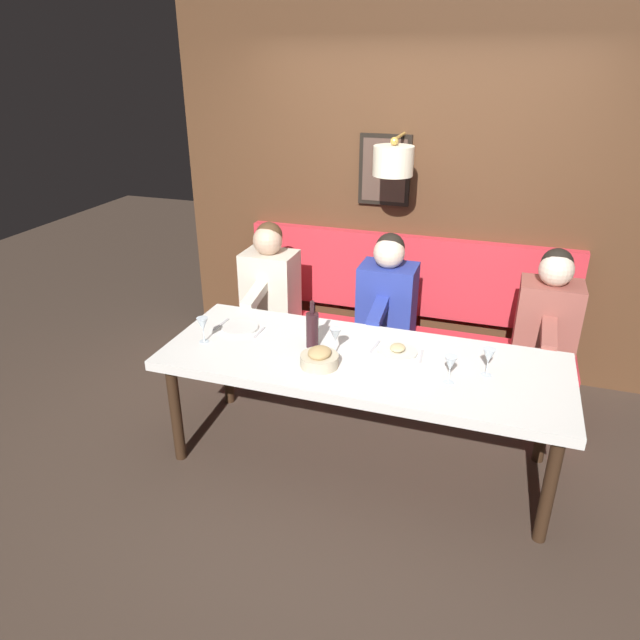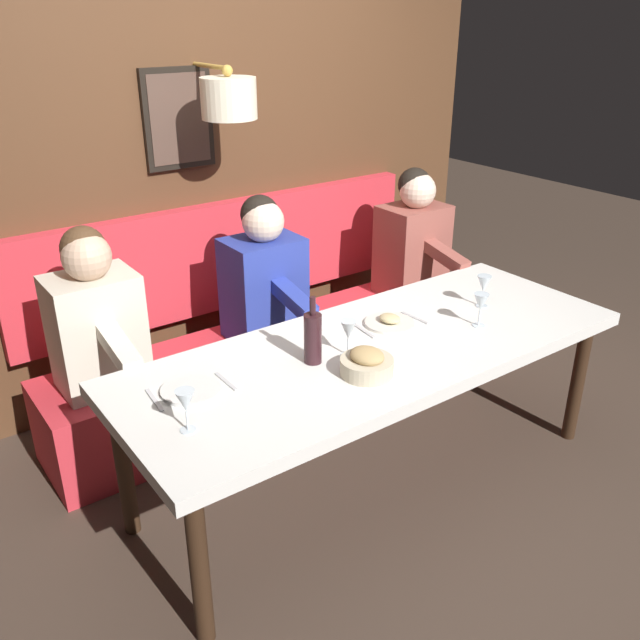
{
  "view_description": "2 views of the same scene",
  "coord_description": "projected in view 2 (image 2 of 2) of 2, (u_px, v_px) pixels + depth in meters",
  "views": [
    {
      "loc": [
        -2.91,
        -0.71,
        2.36
      ],
      "look_at": [
        0.05,
        0.28,
        0.92
      ],
      "focal_mm": 32.28,
      "sensor_mm": 36.0,
      "label": 1
    },
    {
      "loc": [
        -2.02,
        1.79,
        2.11
      ],
      "look_at": [
        0.05,
        0.28,
        0.92
      ],
      "focal_mm": 37.88,
      "sensor_mm": 36.0,
      "label": 2
    }
  ],
  "objects": [
    {
      "name": "ground_plane",
      "position": [
        372.0,
        478.0,
        3.33
      ],
      "size": [
        12.0,
        12.0,
        0.0
      ],
      "primitive_type": "plane",
      "color": "#423328"
    },
    {
      "name": "dining_table",
      "position": [
        376.0,
        357.0,
        3.05
      ],
      "size": [
        0.9,
        2.38,
        0.74
      ],
      "color": "silver",
      "rests_on": "ground_plane"
    },
    {
      "name": "banquette_bench",
      "position": [
        273.0,
        368.0,
        3.89
      ],
      "size": [
        0.52,
        2.58,
        0.45
      ],
      "primitive_type": "cube",
      "color": "red",
      "rests_on": "ground_plane"
    },
    {
      "name": "back_wall_panel",
      "position": [
        213.0,
        152.0,
        3.82
      ],
      "size": [
        0.59,
        3.78,
        2.9
      ],
      "color": "#51331E",
      "rests_on": "ground_plane"
    },
    {
      "name": "diner_nearest",
      "position": [
        414.0,
        237.0,
        4.19
      ],
      "size": [
        0.6,
        0.4,
        0.79
      ],
      "color": "#934C42",
      "rests_on": "banquette_bench"
    },
    {
      "name": "diner_near",
      "position": [
        264.0,
        274.0,
        3.61
      ],
      "size": [
        0.6,
        0.4,
        0.79
      ],
      "color": "#283893",
      "rests_on": "banquette_bench"
    },
    {
      "name": "diner_middle",
      "position": [
        95.0,
        316.0,
        3.12
      ],
      "size": [
        0.6,
        0.4,
        0.79
      ],
      "color": "beige",
      "rests_on": "banquette_bench"
    },
    {
      "name": "place_setting_0",
      "position": [
        191.0,
        390.0,
        2.65
      ],
      "size": [
        0.24,
        0.31,
        0.01
      ],
      "color": "silver",
      "rests_on": "dining_table"
    },
    {
      "name": "place_setting_1",
      "position": [
        390.0,
        322.0,
        3.2
      ],
      "size": [
        0.24,
        0.32,
        0.05
      ],
      "color": "silver",
      "rests_on": "dining_table"
    },
    {
      "name": "wine_glass_0",
      "position": [
        348.0,
        331.0,
        2.88
      ],
      "size": [
        0.07,
        0.07,
        0.16
      ],
      "color": "silver",
      "rests_on": "dining_table"
    },
    {
      "name": "wine_glass_1",
      "position": [
        481.0,
        303.0,
        3.15
      ],
      "size": [
        0.07,
        0.07,
        0.16
      ],
      "color": "silver",
      "rests_on": "dining_table"
    },
    {
      "name": "wine_glass_2",
      "position": [
        186.0,
        402.0,
        2.36
      ],
      "size": [
        0.07,
        0.07,
        0.16
      ],
      "color": "silver",
      "rests_on": "dining_table"
    },
    {
      "name": "wine_glass_3",
      "position": [
        484.0,
        285.0,
        3.36
      ],
      "size": [
        0.07,
        0.07,
        0.16
      ],
      "color": "silver",
      "rests_on": "dining_table"
    },
    {
      "name": "wine_bottle",
      "position": [
        313.0,
        337.0,
        2.82
      ],
      "size": [
        0.08,
        0.08,
        0.3
      ],
      "color": "#33191E",
      "rests_on": "dining_table"
    },
    {
      "name": "bread_bowl",
      "position": [
        367.0,
        364.0,
        2.76
      ],
      "size": [
        0.22,
        0.22,
        0.12
      ],
      "color": "beige",
      "rests_on": "dining_table"
    }
  ]
}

